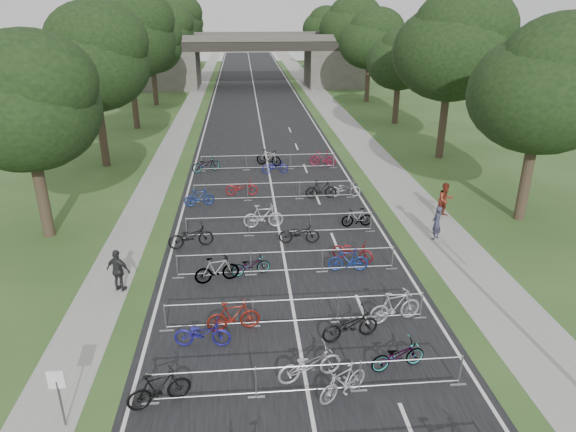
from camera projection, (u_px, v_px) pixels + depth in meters
name	position (u px, v px, depth m)	size (l,w,h in m)	color
road	(257.00, 106.00, 57.91)	(11.00, 140.00, 0.01)	black
sidewalk_right	(327.00, 105.00, 58.56)	(3.00, 140.00, 0.01)	gray
sidewalk_left	(190.00, 107.00, 57.30)	(2.00, 140.00, 0.01)	gray
lane_markings	(257.00, 106.00, 57.91)	(0.12, 140.00, 0.00)	silver
overpass_bridge	(253.00, 60.00, 70.36)	(31.00, 8.00, 7.05)	#4A4742
park_sign	(58.00, 388.00, 13.63)	(0.45, 0.06, 1.83)	#4C4C51
tree_left_0	(26.00, 105.00, 23.15)	(6.72, 6.72, 10.25)	#33261C
tree_right_0	(546.00, 88.00, 24.96)	(7.17, 7.17, 10.93)	#33261C
tree_left_1	(93.00, 60.00, 33.88)	(7.56, 7.56, 11.53)	#33261C
tree_right_1	(454.00, 48.00, 35.63)	(8.18, 8.18, 12.47)	#33261C
tree_left_2	(128.00, 36.00, 44.61)	(8.40, 8.40, 12.81)	#33261C
tree_right_2	(401.00, 60.00, 47.42)	(6.16, 6.16, 9.39)	#33261C
tree_left_3	(152.00, 45.00, 56.28)	(6.72, 6.72, 10.25)	#33261C
tree_right_3	(371.00, 40.00, 58.09)	(7.17, 7.17, 10.93)	#33261C
tree_left_4	(165.00, 32.00, 67.01)	(7.56, 7.56, 11.53)	#33261C
tree_right_4	(350.00, 26.00, 68.76)	(8.18, 8.18, 12.47)	#33261C
tree_left_5	(175.00, 22.00, 77.74)	(8.40, 8.40, 12.81)	#33261C
tree_right_5	(335.00, 37.00, 80.55)	(6.16, 6.16, 9.39)	#33261C
tree_left_6	(184.00, 30.00, 89.40)	(6.72, 6.72, 10.25)	#33261C
tree_right_6	(323.00, 27.00, 91.22)	(7.17, 7.17, 10.93)	#33261C
barrier_row_1	(308.00, 380.00, 15.01)	(9.70, 0.08, 1.10)	#ACAFB4
barrier_row_2	(296.00, 312.00, 18.32)	(9.70, 0.08, 1.10)	#ACAFB4
barrier_row_3	(287.00, 262.00, 21.81)	(9.70, 0.08, 1.10)	#ACAFB4
barrier_row_4	(280.00, 225.00, 25.50)	(9.70, 0.08, 1.10)	#ACAFB4
barrier_row_5	(274.00, 191.00, 30.10)	(9.70, 0.08, 1.10)	#ACAFB4
barrier_row_6	(268.00, 162.00, 35.62)	(9.70, 0.08, 1.10)	#ACAFB4
bike_4	(159.00, 389.00, 14.64)	(0.53, 1.86, 1.12)	black
bike_5	(310.00, 364.00, 15.65)	(0.73, 2.08, 1.09)	#B3B1BA
bike_6	(343.00, 382.00, 14.93)	(0.50, 1.78, 1.07)	#A5A5AD
bike_7	(398.00, 355.00, 16.14)	(0.64, 1.83, 0.96)	#ACAFB4
bike_8	(202.00, 333.00, 17.19)	(0.67, 1.92, 1.01)	navy
bike_9	(234.00, 316.00, 18.01)	(0.54, 1.89, 1.14)	maroon
bike_10	(350.00, 325.00, 17.55)	(0.72, 2.07, 1.09)	black
bike_11	(395.00, 307.00, 18.48)	(0.58, 2.06, 1.24)	#A4A5AC
bike_12	(217.00, 270.00, 21.17)	(0.53, 1.88, 1.13)	#ACAFB4
bike_13	(251.00, 265.00, 21.77)	(0.60, 1.71, 0.90)	#ACAFB4
bike_14	(348.00, 260.00, 22.05)	(0.50, 1.76, 1.06)	navy
bike_15	(353.00, 251.00, 22.93)	(0.66, 1.90, 1.00)	maroon
bike_16	(191.00, 236.00, 24.22)	(0.74, 2.13, 1.12)	black
bike_17	(263.00, 216.00, 26.31)	(0.59, 2.08, 1.25)	#B0AEB6
bike_18	(299.00, 233.00, 24.65)	(0.68, 1.96, 1.03)	black
bike_19	(357.00, 218.00, 26.50)	(0.46, 1.64, 0.98)	#ACAFB4
bike_20	(199.00, 197.00, 29.21)	(0.48, 1.72, 1.03)	navy
bike_21	(242.00, 187.00, 30.85)	(0.67, 1.94, 1.02)	maroon
bike_22	(321.00, 189.00, 30.32)	(0.53, 1.87, 1.12)	black
bike_23	(345.00, 189.00, 30.59)	(0.67, 1.92, 1.01)	gray
bike_24	(206.00, 164.00, 35.19)	(0.70, 2.00, 1.05)	#ACAFB4
bike_25	(269.00, 158.00, 36.46)	(0.55, 1.94, 1.17)	#ACAFB4
bike_26	(275.00, 167.00, 34.86)	(0.62, 1.79, 0.94)	navy
bike_27	(323.00, 158.00, 36.38)	(0.54, 1.90, 1.14)	maroon
pedestrian_a	(437.00, 223.00, 24.94)	(0.62, 0.41, 1.71)	#2F2F46
pedestrian_b	(445.00, 200.00, 27.64)	(0.91, 0.71, 1.88)	maroon
pedestrian_c	(118.00, 271.00, 20.40)	(1.05, 0.44, 1.79)	#252527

